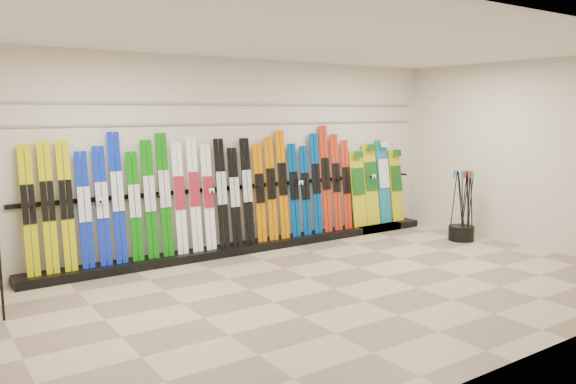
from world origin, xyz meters
TOP-DOWN VIEW (x-y plane):
  - floor at (0.00, 0.00)m, footprint 8.00×8.00m
  - back_wall at (0.00, 2.50)m, footprint 8.00×0.00m
  - right_wall at (4.00, 0.00)m, footprint 0.00×5.00m
  - ceiling at (0.00, 0.00)m, footprint 8.00×8.00m
  - ski_rack_base at (0.22, 2.28)m, footprint 8.00×0.40m
  - skis at (-0.46, 2.32)m, footprint 5.37×0.22m
  - snowboards at (2.92, 2.35)m, footprint 1.25×0.24m
  - pole_bin at (3.48, 0.85)m, footprint 0.43×0.43m
  - ski_poles at (3.50, 0.81)m, footprint 0.38×0.43m
  - slatwall_rail_0 at (0.00, 2.48)m, footprint 7.60×0.02m
  - slatwall_rail_1 at (0.00, 2.48)m, footprint 7.60×0.02m

SIDE VIEW (x-z plane):
  - floor at x=0.00m, z-range 0.00..0.00m
  - ski_rack_base at x=0.22m, z-range 0.00..0.12m
  - pole_bin at x=3.48m, z-range 0.00..0.25m
  - ski_poles at x=3.50m, z-range 0.02..1.20m
  - snowboards at x=2.92m, z-range 0.07..1.61m
  - skis at x=-0.46m, z-range 0.03..1.86m
  - back_wall at x=0.00m, z-range -2.50..5.50m
  - right_wall at x=4.00m, z-range -1.00..4.00m
  - slatwall_rail_0 at x=0.00m, z-range 1.98..2.02m
  - slatwall_rail_1 at x=0.00m, z-range 2.28..2.31m
  - ceiling at x=0.00m, z-range 3.00..3.00m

